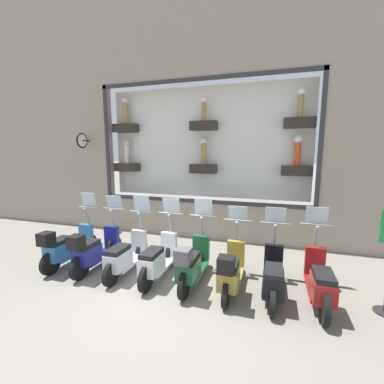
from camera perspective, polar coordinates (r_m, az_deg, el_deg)
ground_plane at (r=5.37m, az=-8.77°, el=-21.65°), size 120.00×120.00×0.00m
building_facade at (r=8.16m, az=2.39°, el=20.09°), size 1.18×36.00×8.43m
scooter_red_0 at (r=5.34m, az=26.51°, el=-17.37°), size 1.81×0.61×1.63m
scooter_black_1 at (r=5.27m, az=17.60°, el=-17.49°), size 1.79×0.61×1.57m
scooter_olive_2 at (r=5.23m, az=8.57°, el=-16.84°), size 1.79×0.60×1.55m
scooter_green_3 at (r=5.40m, az=-0.02°, el=-15.58°), size 1.81×0.60×1.68m
scooter_white_4 at (r=5.73m, az=-7.64°, el=-14.61°), size 1.81×0.61×1.64m
scooter_silver_5 at (r=6.09m, az=-14.58°, el=-13.49°), size 1.80×0.60×1.67m
scooter_navy_6 at (r=6.46m, az=-20.95°, el=-11.95°), size 1.81×0.61×1.62m
scooter_teal_7 at (r=6.96m, az=-26.16°, el=-10.81°), size 1.81×0.61×1.66m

